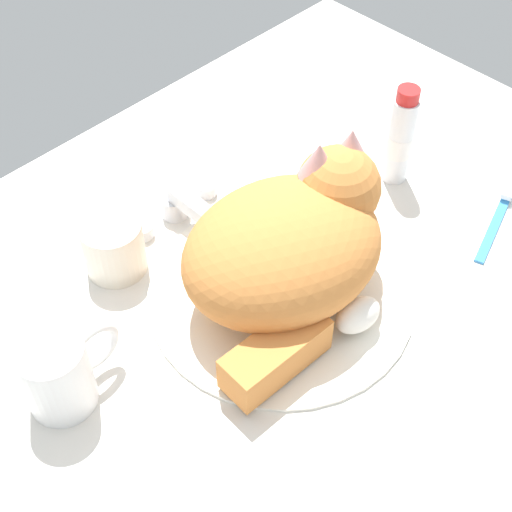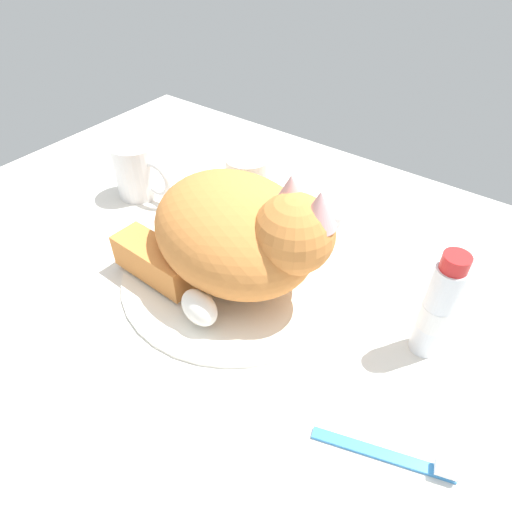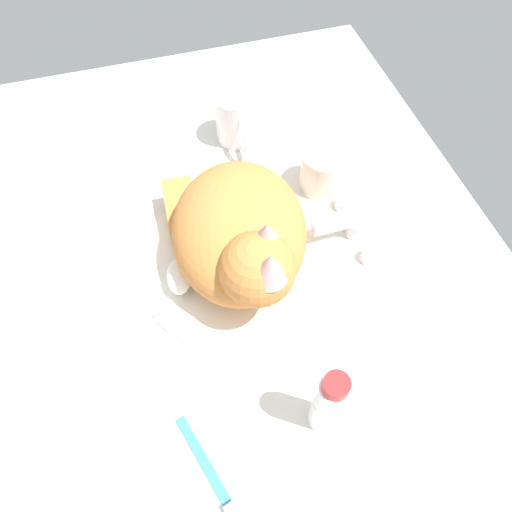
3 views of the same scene
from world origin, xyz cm
name	(u,v)px [view 1 (image 1 of 3)]	position (x,y,z in cm)	size (l,w,h in cm)	color
ground_plane	(280,303)	(0.00, 0.00, -1.50)	(110.00, 82.50, 3.00)	silver
sink_basin	(281,292)	(0.00, 0.00, 0.49)	(31.66, 31.66, 0.99)	white
faucet	(181,207)	(0.00, 17.92, 2.14)	(13.63, 9.48, 5.07)	silver
cat	(293,245)	(1.20, -0.39, 8.25)	(29.36, 23.85, 16.94)	#D17F3D
coffee_mug	(59,373)	(-26.17, 6.46, 4.63)	(11.58, 7.28, 9.26)	white
rinse_cup	(114,247)	(-11.00, 17.28, 3.61)	(7.43, 7.43, 7.22)	silver
toothpaste_bottle	(400,138)	(25.93, 3.48, 6.79)	(3.48, 3.48, 14.54)	white
toothbrush	(497,220)	(28.44, -11.38, 0.53)	(13.67, 5.47, 1.60)	#388CD8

